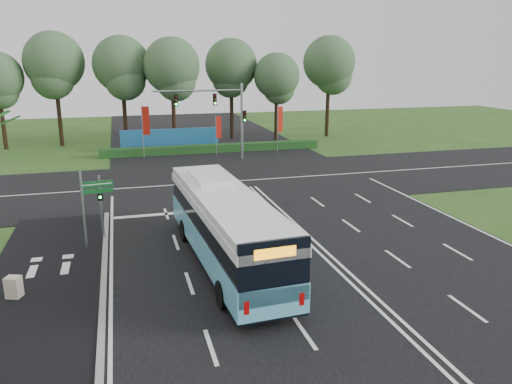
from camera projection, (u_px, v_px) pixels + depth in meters
The scene contains 16 objects.
ground at pixel (296, 232), 27.47m from camera, with size 120.00×120.00×0.00m, color #25511B.
road_main at pixel (296, 231), 27.46m from camera, with size 20.00×120.00×0.04m, color black.
road_cross at pixel (243, 181), 38.62m from camera, with size 120.00×14.00×0.05m, color black.
bike_path at pixel (46, 280), 21.46m from camera, with size 5.00×18.00×0.06m, color black.
kerb_strip at pixel (104, 273), 22.07m from camera, with size 0.25×18.00×0.12m, color gray.
city_bus at pixel (225, 226), 22.71m from camera, with size 3.38×12.91×3.67m.
pedestrian_signal at pixel (101, 205), 25.93m from camera, with size 0.29×0.42×3.41m.
street_sign at pixel (90, 200), 24.44m from camera, with size 1.55×0.29×3.99m.
utility_cabinet at pixel (14, 288), 19.76m from camera, with size 0.55×0.46×0.92m, color beige.
banner_flag_left at pixel (145, 124), 46.69m from camera, with size 0.71×0.25×4.98m.
banner_flag_mid at pixel (218, 129), 47.91m from camera, with size 0.57×0.14×3.90m.
banner_flag_right at pixel (279, 122), 49.44m from camera, with size 0.65×0.32×4.69m.
traffic_light_gantry at pixel (223, 110), 45.37m from camera, with size 8.41×0.28×7.00m.
hedge at pixel (213, 148), 50.16m from camera, with size 22.00×1.20×0.80m, color #183C16.
blue_hoarding at pixel (170, 139), 51.27m from camera, with size 10.00×0.30×2.20m, color #1A5B8E.
eucalyptus_row at pixel (177, 66), 53.84m from camera, with size 41.36×9.17×11.94m.
Camera 1 is at (-9.02, -24.42, 9.30)m, focal length 35.00 mm.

